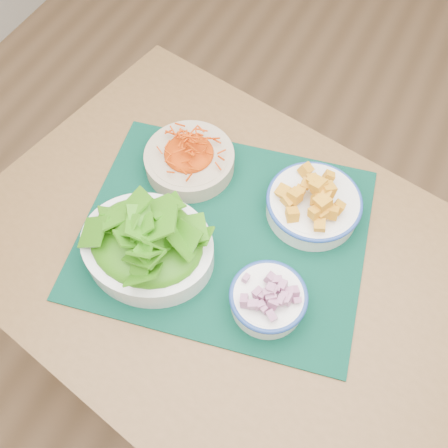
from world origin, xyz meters
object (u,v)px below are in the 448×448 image
squash_bowl (314,200)px  onion_bowl (268,297)px  table (246,289)px  carrot_bowl (189,157)px  placemat (224,232)px  lettuce_bowl (146,241)px

squash_bowl → onion_bowl: (0.00, -0.22, -0.01)m
table → carrot_bowl: 0.30m
carrot_bowl → squash_bowl: (0.28, 0.01, 0.01)m
placemat → onion_bowl: 0.18m
carrot_bowl → lettuce_bowl: 0.23m
carrot_bowl → lettuce_bowl: bearing=-81.5°
carrot_bowl → onion_bowl: (0.28, -0.21, 0.00)m
onion_bowl → squash_bowl: bearing=90.4°
table → placemat: (-0.07, 0.05, 0.11)m
lettuce_bowl → carrot_bowl: bearing=93.2°
squash_bowl → table: bearing=-110.8°
placemat → table: bearing=-42.9°
table → lettuce_bowl: size_ratio=4.49×
placemat → carrot_bowl: carrot_bowl is taller
squash_bowl → onion_bowl: squash_bowl is taller
placemat → lettuce_bowl: lettuce_bowl is taller
table → onion_bowl: bearing=-30.6°
squash_bowl → placemat: bearing=-138.5°
squash_bowl → lettuce_bowl: 0.34m
placemat → squash_bowl: bearing=30.1°
table → placemat: bearing=159.0°
squash_bowl → onion_bowl: 0.22m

